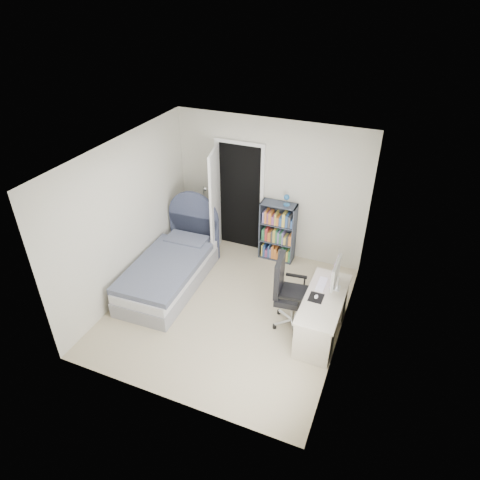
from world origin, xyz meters
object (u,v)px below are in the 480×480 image
at_px(nightstand, 198,224).
at_px(bookcase, 278,234).
at_px(floor_lamp, 206,223).
at_px(desk, 323,313).
at_px(bed, 171,269).
at_px(office_chair, 288,290).

relative_size(nightstand, bookcase, 0.49).
bearing_deg(floor_lamp, desk, -29.09).
relative_size(bed, desk, 1.57).
relative_size(nightstand, floor_lamp, 0.51).
bearing_deg(nightstand, bookcase, 4.06).
distance_m(nightstand, bookcase, 1.54).
bearing_deg(office_chair, bookcase, 112.81).
xyz_separation_m(bookcase, desk, (1.19, -1.57, -0.15)).
bearing_deg(bed, desk, -4.30).
distance_m(floor_lamp, desk, 2.90).
bearing_deg(office_chair, floor_lamp, 144.84).
distance_m(bed, office_chair, 2.09).
distance_m(bed, desk, 2.59).
xyz_separation_m(floor_lamp, desk, (2.53, -1.41, -0.16)).
xyz_separation_m(floor_lamp, bookcase, (1.34, 0.16, -0.01)).
bearing_deg(bed, nightstand, 96.28).
relative_size(floor_lamp, bookcase, 0.96).
bearing_deg(bookcase, bed, -135.32).
distance_m(bed, nightstand, 1.28).
distance_m(bed, floor_lamp, 1.24).
height_order(nightstand, desk, desk).
bearing_deg(bookcase, floor_lamp, -173.04).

